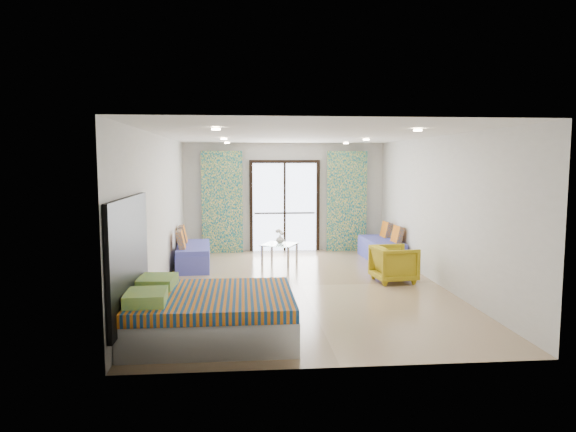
{
  "coord_description": "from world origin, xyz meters",
  "views": [
    {
      "loc": [
        -1.05,
        -9.06,
        2.23
      ],
      "look_at": [
        -0.14,
        1.13,
        1.15
      ],
      "focal_mm": 32.0,
      "sensor_mm": 36.0,
      "label": 1
    }
  ],
  "objects": [
    {
      "name": "headboard",
      "position": [
        -2.46,
        -2.65,
        1.05
      ],
      "size": [
        0.06,
        2.1,
        1.5
      ],
      "primitive_type": "cube",
      "color": "black",
      "rests_on": "floor"
    },
    {
      "name": "balcony_rail",
      "position": [
        0.0,
        3.73,
        0.95
      ],
      "size": [
        1.52,
        0.03,
        0.04
      ],
      "primitive_type": "cube",
      "color": "#595451",
      "rests_on": "balcony_door"
    },
    {
      "name": "wall_right",
      "position": [
        2.5,
        0.0,
        1.35
      ],
      "size": [
        0.01,
        7.5,
        2.7
      ],
      "primitive_type": null,
      "color": "silver",
      "rests_on": "ground"
    },
    {
      "name": "armchair",
      "position": [
        1.75,
        0.14,
        0.37
      ],
      "size": [
        0.76,
        0.81,
        0.75
      ],
      "primitive_type": "imported",
      "rotation": [
        0.0,
        0.0,
        1.7
      ],
      "color": "#AE9616",
      "rests_on": "floor"
    },
    {
      "name": "switch_plate",
      "position": [
        -2.47,
        -1.4,
        1.05
      ],
      "size": [
        0.02,
        0.1,
        0.1
      ],
      "primitive_type": "cube",
      "color": "silver",
      "rests_on": "wall_left"
    },
    {
      "name": "wall_back",
      "position": [
        0.0,
        3.75,
        1.35
      ],
      "size": [
        5.0,
        0.01,
        2.7
      ],
      "primitive_type": null,
      "color": "silver",
      "rests_on": "ground"
    },
    {
      "name": "curtain_left",
      "position": [
        -1.55,
        3.57,
        1.25
      ],
      "size": [
        1.0,
        0.1,
        2.5
      ],
      "primitive_type": "cube",
      "color": "silver",
      "rests_on": "floor"
    },
    {
      "name": "daybed_right",
      "position": [
        2.12,
        2.27,
        0.26
      ],
      "size": [
        0.73,
        1.71,
        0.83
      ],
      "rotation": [
        0.0,
        0.0,
        0.04
      ],
      "color": "#494DAE",
      "rests_on": "floor"
    },
    {
      "name": "bed",
      "position": [
        -1.48,
        -2.65,
        0.3
      ],
      "size": [
        2.07,
        1.69,
        0.71
      ],
      "color": "silver",
      "rests_on": "floor"
    },
    {
      "name": "downlight_d",
      "position": [
        1.4,
        1.0,
        2.67
      ],
      "size": [
        0.12,
        0.12,
        0.02
      ],
      "primitive_type": "cylinder",
      "color": "#FFE0B2",
      "rests_on": "ceiling"
    },
    {
      "name": "balcony_door",
      "position": [
        0.0,
        3.72,
        1.26
      ],
      "size": [
        1.76,
        0.08,
        2.28
      ],
      "color": "black",
      "rests_on": "floor"
    },
    {
      "name": "floor",
      "position": [
        0.0,
        0.0,
        0.0
      ],
      "size": [
        5.0,
        7.5,
        0.01
      ],
      "primitive_type": null,
      "color": "#927657",
      "rests_on": "ground"
    },
    {
      "name": "downlight_c",
      "position": [
        -1.4,
        1.0,
        2.67
      ],
      "size": [
        0.12,
        0.12,
        0.02
      ],
      "primitive_type": "cylinder",
      "color": "#FFE0B2",
      "rests_on": "ceiling"
    },
    {
      "name": "downlight_b",
      "position": [
        1.4,
        -2.0,
        2.67
      ],
      "size": [
        0.12,
        0.12,
        0.02
      ],
      "primitive_type": "cylinder",
      "color": "#FFE0B2",
      "rests_on": "ceiling"
    },
    {
      "name": "coffee_table",
      "position": [
        -0.25,
        1.99,
        0.4
      ],
      "size": [
        0.9,
        0.9,
        0.78
      ],
      "rotation": [
        0.0,
        0.0,
        -0.42
      ],
      "color": "silver",
      "rests_on": "floor"
    },
    {
      "name": "wall_front",
      "position": [
        0.0,
        -3.75,
        1.35
      ],
      "size": [
        5.0,
        0.01,
        2.7
      ],
      "primitive_type": null,
      "color": "silver",
      "rests_on": "ground"
    },
    {
      "name": "downlight_a",
      "position": [
        -1.4,
        -2.0,
        2.67
      ],
      "size": [
        0.12,
        0.12,
        0.02
      ],
      "primitive_type": "cylinder",
      "color": "#FFE0B2",
      "rests_on": "ceiling"
    },
    {
      "name": "curtain_right",
      "position": [
        1.55,
        3.57,
        1.25
      ],
      "size": [
        1.0,
        0.1,
        2.5
      ],
      "primitive_type": "cube",
      "color": "silver",
      "rests_on": "floor"
    },
    {
      "name": "downlight_f",
      "position": [
        1.4,
        3.0,
        2.67
      ],
      "size": [
        0.12,
        0.12,
        0.02
      ],
      "primitive_type": "cylinder",
      "color": "#FFE0B2",
      "rests_on": "ceiling"
    },
    {
      "name": "vase",
      "position": [
        -0.24,
        2.07,
        0.54
      ],
      "size": [
        0.24,
        0.24,
        0.18
      ],
      "primitive_type": "imported",
      "rotation": [
        0.0,
        0.0,
        -0.34
      ],
      "color": "white",
      "rests_on": "coffee_table"
    },
    {
      "name": "wall_left",
      "position": [
        -2.5,
        0.0,
        1.35
      ],
      "size": [
        0.01,
        7.5,
        2.7
      ],
      "primitive_type": null,
      "color": "silver",
      "rests_on": "ground"
    },
    {
      "name": "daybed_left",
      "position": [
        -2.12,
        1.83,
        0.26
      ],
      "size": [
        0.77,
        1.76,
        0.85
      ],
      "rotation": [
        0.0,
        0.0,
        0.06
      ],
      "color": "#494DAE",
      "rests_on": "floor"
    },
    {
      "name": "downlight_e",
      "position": [
        -1.4,
        3.0,
        2.67
      ],
      "size": [
        0.12,
        0.12,
        0.02
      ],
      "primitive_type": "cylinder",
      "color": "#FFE0B2",
      "rests_on": "ceiling"
    },
    {
      "name": "ceiling",
      "position": [
        0.0,
        0.0,
        2.7
      ],
      "size": [
        5.0,
        7.5,
        0.01
      ],
      "primitive_type": null,
      "color": "silver",
      "rests_on": "ground"
    }
  ]
}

